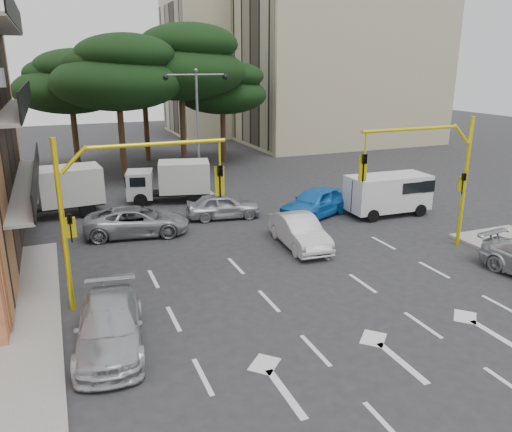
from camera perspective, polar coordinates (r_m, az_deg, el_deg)
The scene contains 20 objects.
ground at distance 19.11m, azimuth 7.04°, elevation -8.59°, with size 120.00×120.00×0.00m, color #28282B.
median_strip at distance 33.15m, azimuth -6.42°, elevation 2.73°, with size 1.40×6.00×0.15m, color gray.
apartment_beige_near at distance 54.96m, azimuth 9.66°, elevation 18.03°, with size 20.20×12.15×18.70m.
apartment_beige_far at distance 62.77m, azimuth -2.13°, elevation 17.19°, with size 16.20×12.15×16.70m.
pine_left_near at distance 37.21m, azimuth -15.52°, elevation 15.52°, with size 9.15×9.15×10.23m.
pine_center at distance 40.09m, azimuth -8.57°, elevation 17.00°, with size 9.98×9.98×11.16m.
pine_left_far at distance 40.97m, azimuth -20.45°, elevation 14.21°, with size 8.32×8.32×9.30m.
pine_right at distance 43.18m, azimuth -3.79°, elevation 14.38°, with size 7.49×7.49×8.37m.
pine_back at distance 44.58m, azimuth -12.73°, elevation 15.88°, with size 9.15×9.15×10.23m.
signal_mast_right at distance 23.30m, azimuth 19.83°, elevation 5.30°, with size 5.79×0.37×6.00m.
signal_mast_left at distance 17.59m, azimuth -15.64°, elevation 2.11°, with size 5.79×0.37×6.00m.
street_lamp_center at distance 32.25m, azimuth -6.74°, elevation 11.98°, with size 4.16×0.36×7.77m.
car_white_hatch at distance 23.31m, azimuth 4.98°, elevation -1.77°, with size 1.55×4.45×1.47m, color silver.
car_blue_compact at distance 27.95m, azimuth 6.84°, elevation 1.58°, with size 1.94×4.83×1.65m, color blue.
car_silver_wagon at distance 15.91m, azimuth -16.37°, elevation -12.00°, with size 1.94×4.78×1.39m, color #AEB1B7.
car_silver_cross_a at distance 25.51m, azimuth -13.42°, elevation -0.56°, with size 2.35×5.10×1.42m, color #9B9DA2.
car_silver_cross_b at distance 27.57m, azimuth -3.77°, elevation 1.17°, with size 1.64×4.08×1.39m, color #A7A8AF.
van_white at distance 29.01m, azimuth 14.81°, elevation 2.38°, with size 2.09×4.61×2.30m, color silver, non-canonical shape.
box_truck_a at distance 29.77m, azimuth -22.31°, elevation 2.44°, with size 2.33×5.55×2.73m, color silver, non-canonical shape.
box_truck_b at distance 31.13m, azimuth -9.87°, elevation 3.86°, with size 2.13×5.07×2.49m, color silver, non-canonical shape.
Camera 1 is at (-8.57, -14.96, 8.24)m, focal length 35.00 mm.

